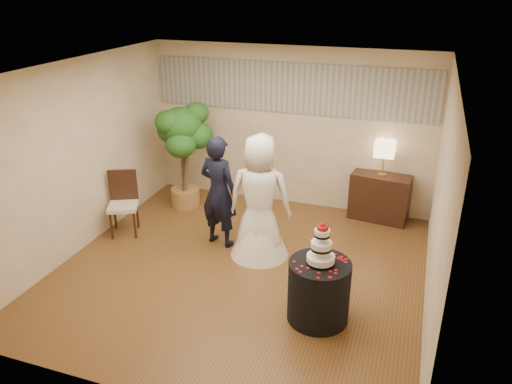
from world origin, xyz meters
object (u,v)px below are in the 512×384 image
at_px(cake_table, 319,291).
at_px(wedding_cake, 322,243).
at_px(table_lamp, 384,159).
at_px(console, 380,197).
at_px(ficus_tree, 183,156).
at_px(bride, 260,197).
at_px(side_chair, 123,204).
at_px(groom, 219,192).

distance_m(cake_table, wedding_cake, 0.65).
height_order(wedding_cake, table_lamp, table_lamp).
bearing_deg(cake_table, console, 82.72).
height_order(table_lamp, ficus_tree, ficus_tree).
bearing_deg(bride, console, -138.40).
bearing_deg(ficus_tree, bride, -33.72).
distance_m(table_lamp, side_chair, 4.28).
xyz_separation_m(groom, side_chair, (-1.57, -0.21, -0.36)).
xyz_separation_m(wedding_cake, console, (0.38, 3.01, -0.63)).
bearing_deg(cake_table, ficus_tree, 140.67).
relative_size(console, table_lamp, 1.67).
height_order(bride, console, bride).
xyz_separation_m(wedding_cake, side_chair, (-3.42, 1.15, -0.52)).
height_order(bride, wedding_cake, bride).
xyz_separation_m(bride, console, (1.54, 1.78, -0.53)).
height_order(cake_table, console, console).
bearing_deg(groom, bride, -177.68).
height_order(table_lamp, side_chair, table_lamp).
xyz_separation_m(table_lamp, ficus_tree, (-3.37, -0.56, -0.14)).
height_order(bride, table_lamp, bride).
xyz_separation_m(table_lamp, side_chair, (-3.80, -1.86, -0.58)).
distance_m(bride, wedding_cake, 1.69).
xyz_separation_m(console, side_chair, (-3.80, -1.86, 0.11)).
bearing_deg(side_chair, groom, -17.21).
xyz_separation_m(cake_table, ficus_tree, (-2.98, 2.44, 0.57)).
bearing_deg(side_chair, bride, -22.76).
bearing_deg(table_lamp, side_chair, -153.90).
height_order(cake_table, ficus_tree, ficus_tree).
bearing_deg(console, groom, -135.89).
xyz_separation_m(cake_table, wedding_cake, (0.00, 0.00, 0.65)).
xyz_separation_m(wedding_cake, ficus_tree, (-2.98, 2.44, -0.08)).
relative_size(groom, ficus_tree, 0.91).
distance_m(wedding_cake, side_chair, 3.64).
bearing_deg(table_lamp, ficus_tree, -170.49).
distance_m(groom, table_lamp, 2.79).
xyz_separation_m(groom, wedding_cake, (1.85, -1.35, 0.17)).
relative_size(cake_table, ficus_tree, 0.41).
relative_size(console, ficus_tree, 0.51).
relative_size(wedding_cake, console, 0.54).
relative_size(groom, side_chair, 1.70).
height_order(console, side_chair, side_chair).
height_order(groom, ficus_tree, ficus_tree).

